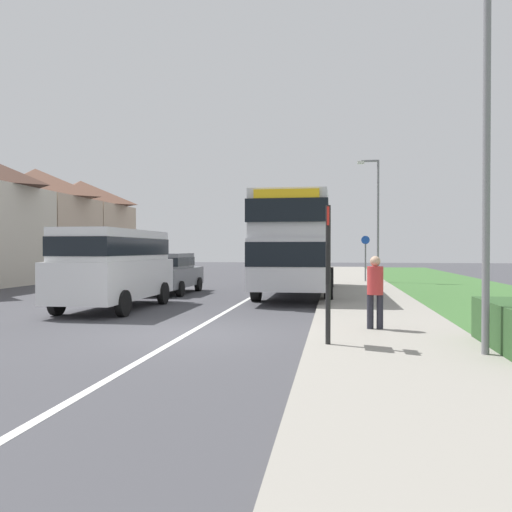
% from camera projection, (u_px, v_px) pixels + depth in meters
% --- Properties ---
extents(ground_plane, '(120.00, 120.00, 0.00)m').
position_uv_depth(ground_plane, '(187.00, 334.00, 11.12)').
color(ground_plane, '#424247').
extents(lane_marking_centre, '(0.14, 60.00, 0.01)m').
position_uv_depth(lane_marking_centre, '(248.00, 299.00, 19.02)').
color(lane_marking_centre, silver).
rests_on(lane_marking_centre, ground_plane).
extents(pavement_near_side, '(3.20, 68.00, 0.12)m').
position_uv_depth(pavement_near_side, '(370.00, 305.00, 16.42)').
color(pavement_near_side, gray).
rests_on(pavement_near_side, ground_plane).
extents(double_decker_bus, '(2.80, 9.97, 3.70)m').
position_uv_depth(double_decker_bus, '(298.00, 241.00, 20.67)').
color(double_decker_bus, '#BCBCC1').
rests_on(double_decker_bus, ground_plane).
extents(parked_van_white, '(2.11, 5.30, 2.39)m').
position_uv_depth(parked_van_white, '(115.00, 263.00, 15.73)').
color(parked_van_white, silver).
rests_on(parked_van_white, ground_plane).
extents(parked_car_grey, '(1.89, 4.29, 1.65)m').
position_uv_depth(parked_car_grey, '(169.00, 271.00, 21.25)').
color(parked_car_grey, slate).
rests_on(parked_car_grey, ground_plane).
extents(pedestrian_at_stop, '(0.34, 0.34, 1.67)m').
position_uv_depth(pedestrian_at_stop, '(375.00, 289.00, 11.08)').
color(pedestrian_at_stop, '#23232D').
rests_on(pedestrian_at_stop, ground_plane).
extents(bus_stop_sign, '(0.09, 0.52, 2.60)m').
position_uv_depth(bus_stop_sign, '(328.00, 265.00, 9.31)').
color(bus_stop_sign, black).
rests_on(bus_stop_sign, ground_plane).
extents(cycle_route_sign, '(0.44, 0.08, 2.52)m').
position_uv_depth(cycle_route_sign, '(365.00, 256.00, 27.54)').
color(cycle_route_sign, slate).
rests_on(cycle_route_sign, ground_plane).
extents(street_lamp_near, '(1.14, 0.20, 6.91)m').
position_uv_depth(street_lamp_near, '(479.00, 114.00, 8.38)').
color(street_lamp_near, slate).
rests_on(street_lamp_near, ground_plane).
extents(street_lamp_mid, '(1.14, 0.20, 6.52)m').
position_uv_depth(street_lamp_mid, '(376.00, 212.00, 27.50)').
color(street_lamp_mid, slate).
rests_on(street_lamp_mid, ground_plane).
extents(house_terrace_far_side, '(6.14, 22.88, 6.75)m').
position_uv_depth(house_terrace_far_side, '(6.00, 221.00, 29.13)').
color(house_terrace_far_side, '#C1A88E').
rests_on(house_terrace_far_side, ground_plane).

